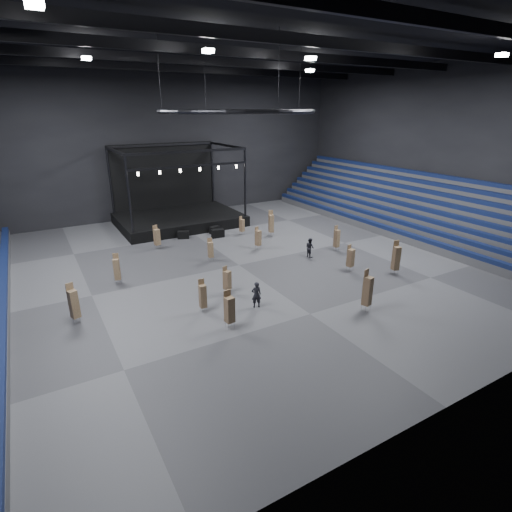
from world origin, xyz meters
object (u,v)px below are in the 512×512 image
chair_stack_7 (157,237)px  chair_stack_8 (203,296)px  chair_stack_1 (117,269)px  chair_stack_0 (271,223)px  chair_stack_2 (74,303)px  chair_stack_13 (396,258)px  chair_stack_6 (227,280)px  flight_case_right (214,230)px  chair_stack_9 (229,309)px  chair_stack_10 (242,225)px  chair_stack_4 (367,290)px  stage (177,211)px  chair_stack_3 (258,238)px  chair_stack_5 (351,257)px  flight_case_left (183,235)px  flight_case_mid (218,233)px  chair_stack_12 (337,238)px  man_center (256,295)px  crew_member (310,247)px  chair_stack_11 (210,249)px

chair_stack_7 → chair_stack_8: chair_stack_8 is taller
chair_stack_1 → chair_stack_0: bearing=33.4°
chair_stack_2 → chair_stack_13: 24.89m
chair_stack_6 → flight_case_right: bearing=44.6°
chair_stack_9 → chair_stack_10: chair_stack_9 is taller
chair_stack_1 → chair_stack_4: size_ratio=0.84×
flight_case_right → chair_stack_1: bearing=-144.6°
stage → chair_stack_7: size_ratio=5.79×
chair_stack_3 → chair_stack_0: bearing=24.3°
chair_stack_5 → chair_stack_9: size_ratio=0.91×
chair_stack_0 → chair_stack_8: chair_stack_0 is taller
stage → chair_stack_1: 18.15m
flight_case_left → flight_case_mid: bearing=-23.8°
chair_stack_12 → chair_stack_13: chair_stack_13 is taller
chair_stack_4 → chair_stack_10: (0.93, 20.00, -0.44)m
chair_stack_0 → chair_stack_3: size_ratio=1.24×
chair_stack_10 → chair_stack_13: 17.46m
flight_case_left → chair_stack_1: size_ratio=0.48×
chair_stack_0 → chair_stack_7: (-12.17, 1.94, -0.17)m
chair_stack_9 → man_center: size_ratio=1.34×
chair_stack_10 → chair_stack_12: size_ratio=0.82×
chair_stack_12 → crew_member: bearing=175.2°
chair_stack_6 → crew_member: size_ratio=1.20×
chair_stack_2 → man_center: bearing=-37.7°
flight_case_mid → chair_stack_5: chair_stack_5 is taller
chair_stack_2 → chair_stack_11: size_ratio=1.29×
chair_stack_11 → chair_stack_12: (11.91, -3.52, 0.15)m
chair_stack_0 → chair_stack_8: bearing=-121.3°
flight_case_mid → chair_stack_5: (5.84, -14.42, 0.79)m
chair_stack_2 → chair_stack_8: 8.27m
stage → chair_stack_5: 23.49m
flight_case_left → chair_stack_1: bearing=-135.0°
chair_stack_1 → chair_stack_9: bearing=-48.3°
chair_stack_1 → chair_stack_8: chair_stack_1 is taller
chair_stack_8 → chair_stack_2: bearing=163.7°
chair_stack_6 → chair_stack_7: (-1.48, 12.79, 0.10)m
stage → chair_stack_8: size_ratio=5.79×
chair_stack_13 → crew_member: 7.92m
flight_case_right → chair_stack_0: (4.99, -4.05, 1.06)m
chair_stack_2 → chair_stack_7: size_ratio=1.16×
chair_stack_1 → crew_member: size_ratio=1.38×
chair_stack_1 → chair_stack_11: 8.56m
flight_case_left → chair_stack_3: size_ratio=0.53×
chair_stack_0 → chair_stack_8: 18.39m
chair_stack_2 → chair_stack_4: 19.48m
chair_stack_13 → chair_stack_10: bearing=124.2°
chair_stack_11 → chair_stack_13: (12.20, -10.65, 0.36)m
stage → chair_stack_3: bearing=-74.6°
chair_stack_2 → chair_stack_7: chair_stack_2 is taller
chair_stack_0 → chair_stack_1: 18.10m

